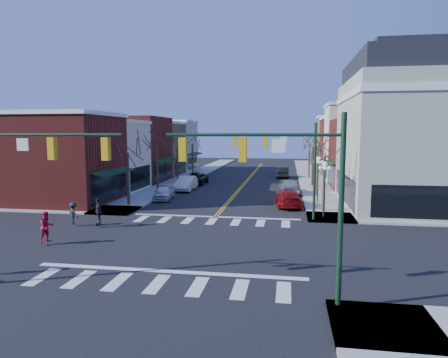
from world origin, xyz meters
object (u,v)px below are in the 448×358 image
at_px(car_left_near, 164,192).
at_px(pedestrian_dark_b, 73,213).
at_px(lamppost_midblock, 318,172).
at_px(pedestrian_red_b, 47,227).
at_px(pedestrian_dark_a, 99,211).
at_px(victorian_corner, 419,131).
at_px(car_right_far, 283,172).
at_px(lamppost_corner, 324,180).
at_px(car_right_near, 288,198).
at_px(car_right_mid, 289,186).
at_px(car_left_mid, 186,183).
at_px(car_left_far, 195,179).

distance_m(car_left_near, pedestrian_dark_b, 12.05).
bearing_deg(pedestrian_dark_b, lamppost_midblock, -113.73).
distance_m(pedestrian_red_b, pedestrian_dark_a, 4.62).
bearing_deg(victorian_corner, pedestrian_dark_a, -154.48).
xyz_separation_m(car_right_far, pedestrian_red_b, (-13.04, -37.25, 0.28)).
distance_m(lamppost_corner, car_right_near, 5.80).
bearing_deg(pedestrian_dark_b, car_left_near, -71.34).
xyz_separation_m(car_right_mid, pedestrian_red_b, (-13.87, -21.68, 0.22)).
relative_size(lamppost_corner, lamppost_midblock, 1.00).
bearing_deg(car_left_mid, pedestrian_red_b, -97.08).
relative_size(car_left_near, car_left_mid, 0.84).
distance_m(victorian_corner, pedestrian_dark_a, 26.95).
height_order(lamppost_midblock, pedestrian_dark_a, lamppost_midblock).
xyz_separation_m(victorian_corner, pedestrian_dark_a, (-23.80, -11.36, -5.54)).
distance_m(car_left_near, car_right_far, 23.76).
bearing_deg(car_left_mid, car_left_near, -96.07).
xyz_separation_m(pedestrian_red_b, pedestrian_dark_b, (-0.96, 4.57, -0.14)).
distance_m(car_right_near, pedestrian_dark_a, 16.28).
bearing_deg(car_right_far, pedestrian_red_b, 71.09).
bearing_deg(pedestrian_dark_b, pedestrian_red_b, 133.93).
distance_m(car_left_far, pedestrian_red_b, 28.09).
bearing_deg(car_left_mid, car_left_far, 91.04).
relative_size(lamppost_corner, car_right_near, 0.85).
distance_m(lamppost_corner, pedestrian_red_b, 19.28).
height_order(lamppost_corner, lamppost_midblock, same).
height_order(lamppost_midblock, pedestrian_dark_b, lamppost_midblock).
bearing_deg(car_left_far, car_left_near, -91.31).
bearing_deg(lamppost_midblock, pedestrian_dark_a, -142.57).
relative_size(car_left_near, pedestrian_red_b, 2.26).
xyz_separation_m(car_left_mid, pedestrian_red_b, (-2.41, -22.71, 0.26)).
height_order(car_left_mid, car_right_mid, car_right_mid).
bearing_deg(car_right_near, car_left_mid, -42.40).
height_order(victorian_corner, car_left_far, victorian_corner).
xyz_separation_m(car_left_near, car_right_near, (11.94, -1.76, 0.04)).
xyz_separation_m(lamppost_midblock, car_right_far, (-3.40, 20.86, -2.18)).
bearing_deg(pedestrian_dark_b, pedestrian_dark_a, -149.45).
bearing_deg(pedestrian_dark_a, car_left_mid, 150.13).
relative_size(lamppost_midblock, pedestrian_dark_a, 2.24).
distance_m(lamppost_corner, pedestrian_dark_b, 18.31).
distance_m(lamppost_midblock, car_left_near, 14.77).
xyz_separation_m(lamppost_corner, car_right_mid, (-2.58, 11.80, -2.12)).
relative_size(victorian_corner, pedestrian_dark_a, 7.36).
relative_size(lamppost_midblock, car_left_near, 1.05).
bearing_deg(lamppost_corner, car_left_far, 128.13).
relative_size(lamppost_midblock, car_right_far, 0.92).
height_order(car_left_near, car_right_mid, car_right_mid).
relative_size(car_left_mid, car_right_near, 0.96).
bearing_deg(victorian_corner, car_right_near, -172.97).
xyz_separation_m(lamppost_midblock, car_left_near, (-14.60, -0.09, -2.26)).
bearing_deg(car_right_far, car_right_mid, 93.42).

